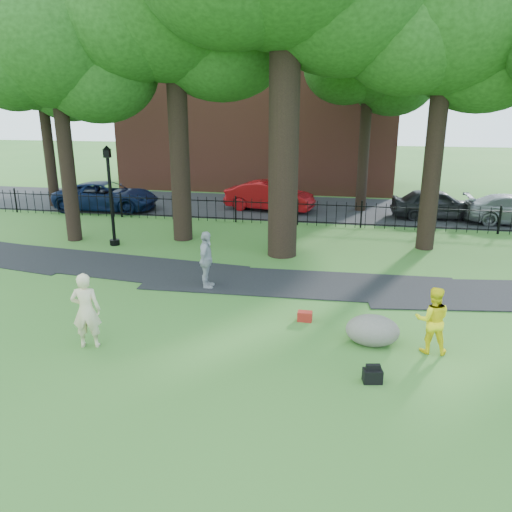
% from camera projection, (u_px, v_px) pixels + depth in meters
% --- Properties ---
extents(ground, '(120.00, 120.00, 0.00)m').
position_uv_depth(ground, '(243.00, 334.00, 12.64)').
color(ground, '#306C25').
rests_on(ground, ground).
extents(footpath, '(36.07, 3.85, 0.03)m').
position_uv_depth(footpath, '(299.00, 284.00, 16.12)').
color(footpath, black).
rests_on(footpath, ground).
extents(street, '(80.00, 7.00, 0.02)m').
position_uv_depth(street, '(305.00, 208.00, 27.65)').
color(street, black).
rests_on(street, ground).
extents(iron_fence, '(44.00, 0.04, 1.20)m').
position_uv_depth(iron_fence, '(297.00, 213.00, 23.72)').
color(iron_fence, black).
rests_on(iron_fence, ground).
extents(brick_building, '(18.00, 8.00, 12.00)m').
position_uv_depth(brick_building, '(261.00, 97.00, 34.12)').
color(brick_building, brown).
rests_on(brick_building, ground).
extents(tree_row, '(26.82, 7.96, 12.42)m').
position_uv_depth(tree_row, '(305.00, 29.00, 18.03)').
color(tree_row, black).
rests_on(tree_row, ground).
extents(woman, '(0.77, 0.60, 1.86)m').
position_uv_depth(woman, '(86.00, 310.00, 11.75)').
color(woman, beige).
rests_on(woman, ground).
extents(man, '(0.79, 0.61, 1.61)m').
position_uv_depth(man, '(432.00, 320.00, 11.53)').
color(man, yellow).
rests_on(man, ground).
extents(pedestrian, '(0.53, 1.11, 1.83)m').
position_uv_depth(pedestrian, '(206.00, 260.00, 15.53)').
color(pedestrian, '#A3A4A8').
rests_on(pedestrian, ground).
extents(boulder, '(1.38, 1.09, 0.76)m').
position_uv_depth(boulder, '(373.00, 328.00, 12.10)').
color(boulder, '#645F53').
rests_on(boulder, ground).
extents(lamppost, '(0.40, 0.40, 4.03)m').
position_uv_depth(lamppost, '(111.00, 197.00, 19.98)').
color(lamppost, black).
rests_on(lamppost, ground).
extents(backpack, '(0.43, 0.32, 0.30)m').
position_uv_depth(backpack, '(372.00, 376.00, 10.42)').
color(backpack, black).
rests_on(backpack, ground).
extents(red_bag, '(0.39, 0.25, 0.26)m').
position_uv_depth(red_bag, '(305.00, 316.00, 13.37)').
color(red_bag, maroon).
rests_on(red_bag, ground).
extents(red_sedan, '(4.93, 2.36, 1.56)m').
position_uv_depth(red_sedan, '(270.00, 196.00, 26.89)').
color(red_sedan, maroon).
rests_on(red_sedan, ground).
extents(navy_van, '(5.62, 2.83, 1.53)m').
position_uv_depth(navy_van, '(107.00, 196.00, 27.00)').
color(navy_van, '#0B173A').
rests_on(navy_van, ground).
extents(grey_car, '(4.52, 2.06, 1.50)m').
position_uv_depth(grey_car, '(437.00, 204.00, 25.00)').
color(grey_car, black).
rests_on(grey_car, ground).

